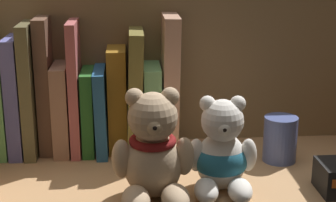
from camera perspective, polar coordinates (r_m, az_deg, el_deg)
shelf_board at (r=91.27cm, az=2.39°, el=-7.96°), size 70.07×29.73×2.00cm
shelf_back_panel at (r=100.84cm, az=1.49°, el=4.00°), size 72.47×1.20×33.90cm
book_0 at (r=100.75cm, az=-17.03°, el=-0.18°), size 2.10×12.52×18.18cm
book_1 at (r=99.80cm, az=-15.68°, el=0.69°), size 2.39×13.02×21.25cm
book_2 at (r=99.01cm, az=-14.30°, el=1.39°), size 2.08×13.50×23.66cm
book_3 at (r=98.50cm, az=-12.89°, el=1.65°), size 2.32×9.03×24.43cm
book_4 at (r=99.22cm, az=-11.12°, el=-0.60°), size 2.79×12.43×16.22cm
book_5 at (r=97.90cm, az=-9.78°, el=1.56°), size 1.66×12.81×23.87cm
book_6 at (r=98.91cm, az=-8.41°, el=-0.85°), size 2.09×12.15×15.12cm
book_7 at (r=98.72cm, az=-7.07°, el=-0.74°), size 2.25×14.49×15.46cm
book_8 at (r=98.11cm, az=-5.40°, el=0.26°), size 3.31×9.85×18.91cm
book_9 at (r=97.64cm, az=-3.56°, el=1.23°), size 3.25×14.92×22.26cm
book_10 at (r=98.61cm, az=-1.75°, el=-0.52°), size 3.05×12.58×15.81cm
book_11 at (r=97.58cm, az=0.11°, el=2.02°), size 3.22×13.22×24.77cm
teddy_bear_larger at (r=78.60cm, az=-1.59°, el=-5.59°), size 12.30×12.45×16.91cm
teddy_bear_smaller at (r=82.24cm, az=5.72°, el=-5.65°), size 10.96×11.50×14.96cm
pillar_candle at (r=95.28cm, az=11.85°, el=-3.98°), size 5.80×5.80×8.00cm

